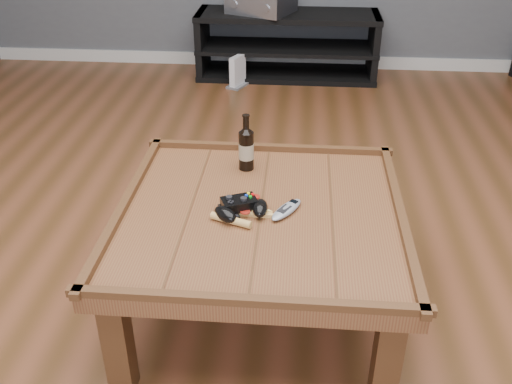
# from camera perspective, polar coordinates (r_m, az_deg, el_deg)

# --- Properties ---
(ground) EXTENTS (6.00, 6.00, 0.00)m
(ground) POSITION_cam_1_polar(r_m,az_deg,el_deg) (2.28, 0.42, -11.51)
(ground) COLOR #4F2F16
(ground) RESTS_ON ground
(baseboard) EXTENTS (5.00, 0.02, 0.10)m
(baseboard) POSITION_cam_1_polar(r_m,az_deg,el_deg) (4.91, 3.16, 12.99)
(baseboard) COLOR silver
(baseboard) RESTS_ON ground
(coffee_table) EXTENTS (1.03, 1.03, 0.48)m
(coffee_table) POSITION_cam_1_polar(r_m,az_deg,el_deg) (2.04, 0.46, -3.32)
(coffee_table) COLOR #5D2F1A
(coffee_table) RESTS_ON ground
(media_console) EXTENTS (1.40, 0.45, 0.50)m
(media_console) POSITION_cam_1_polar(r_m,az_deg,el_deg) (4.62, 3.12, 14.41)
(media_console) COLOR black
(media_console) RESTS_ON ground
(beer_bottle) EXTENTS (0.06, 0.06, 0.23)m
(beer_bottle) POSITION_cam_1_polar(r_m,az_deg,el_deg) (2.24, -0.98, 4.47)
(beer_bottle) COLOR black
(beer_bottle) RESTS_ON coffee_table
(game_controller) EXTENTS (0.20, 0.18, 0.06)m
(game_controller) POSITION_cam_1_polar(r_m,az_deg,el_deg) (1.97, -1.49, -1.61)
(game_controller) COLOR black
(game_controller) RESTS_ON coffee_table
(pizza_slice) EXTENTS (0.24, 0.31, 0.03)m
(pizza_slice) POSITION_cam_1_polar(r_m,az_deg,el_deg) (2.00, -1.42, -1.73)
(pizza_slice) COLOR tan
(pizza_slice) RESTS_ON coffee_table
(smartphone) EXTENTS (0.09, 0.12, 0.01)m
(smartphone) POSITION_cam_1_polar(r_m,az_deg,el_deg) (1.99, -2.73, -2.00)
(smartphone) COLOR black
(smartphone) RESTS_ON coffee_table
(remote_control) EXTENTS (0.13, 0.17, 0.02)m
(remote_control) POSITION_cam_1_polar(r_m,az_deg,el_deg) (1.99, 3.07, -1.76)
(remote_control) COLOR gray
(remote_control) RESTS_ON coffee_table
(av_receiver) EXTENTS (0.55, 0.51, 0.15)m
(av_receiver) POSITION_cam_1_polar(r_m,az_deg,el_deg) (4.55, 0.53, 18.49)
(av_receiver) COLOR black
(av_receiver) RESTS_ON media_console
(game_console) EXTENTS (0.17, 0.22, 0.24)m
(game_console) POSITION_cam_1_polar(r_m,az_deg,el_deg) (4.43, -1.84, 11.84)
(game_console) COLOR slate
(game_console) RESTS_ON ground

